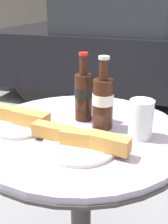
{
  "coord_description": "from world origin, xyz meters",
  "views": [
    {
      "loc": [
        0.31,
        -0.8,
        1.17
      ],
      "look_at": [
        0.0,
        0.04,
        0.8
      ],
      "focal_mm": 45.0,
      "sensor_mm": 36.0,
      "label": 1
    }
  ],
  "objects_px": {
    "cola_bottle_left": "(103,101)",
    "parked_car": "(163,46)",
    "cola_bottle_right": "(84,94)",
    "bistro_table": "(81,171)",
    "lunch_plate_near": "(21,120)",
    "lunch_plate_far": "(80,141)",
    "drinking_glass": "(141,120)"
  },
  "relations": [
    {
      "from": "cola_bottle_right",
      "to": "lunch_plate_near",
      "type": "height_order",
      "value": "cola_bottle_right"
    },
    {
      "from": "lunch_plate_near",
      "to": "lunch_plate_far",
      "type": "xyz_separation_m",
      "value": [
        0.25,
        -0.08,
        0.0
      ]
    },
    {
      "from": "parked_car",
      "to": "drinking_glass",
      "type": "bearing_deg",
      "value": -86.41
    },
    {
      "from": "lunch_plate_near",
      "to": "lunch_plate_far",
      "type": "bearing_deg",
      "value": -17.08
    },
    {
      "from": "cola_bottle_right",
      "to": "parked_car",
      "type": "bearing_deg",
      "value": 88.91
    },
    {
      "from": "drinking_glass",
      "to": "lunch_plate_far",
      "type": "relative_size",
      "value": 0.39
    },
    {
      "from": "cola_bottle_left",
      "to": "bistro_table",
      "type": "bearing_deg",
      "value": -147.48
    },
    {
      "from": "cola_bottle_right",
      "to": "bistro_table",
      "type": "bearing_deg",
      "value": -77.03
    },
    {
      "from": "bistro_table",
      "to": "cola_bottle_right",
      "type": "distance_m",
      "value": 0.28
    },
    {
      "from": "cola_bottle_right",
      "to": "parked_car",
      "type": "height_order",
      "value": "parked_car"
    },
    {
      "from": "bistro_table",
      "to": "lunch_plate_far",
      "type": "height_order",
      "value": "lunch_plate_far"
    },
    {
      "from": "lunch_plate_near",
      "to": "bistro_table",
      "type": "bearing_deg",
      "value": 11.79
    },
    {
      "from": "cola_bottle_left",
      "to": "parked_car",
      "type": "distance_m",
      "value": 2.66
    },
    {
      "from": "bistro_table",
      "to": "cola_bottle_left",
      "type": "relative_size",
      "value": 3.05
    },
    {
      "from": "drinking_glass",
      "to": "lunch_plate_near",
      "type": "bearing_deg",
      "value": -171.7
    },
    {
      "from": "drinking_glass",
      "to": "parked_car",
      "type": "xyz_separation_m",
      "value": [
        -0.17,
        2.68,
        -0.18
      ]
    },
    {
      "from": "cola_bottle_left",
      "to": "cola_bottle_right",
      "type": "xyz_separation_m",
      "value": [
        -0.08,
        0.04,
        -0.0
      ]
    },
    {
      "from": "cola_bottle_left",
      "to": "cola_bottle_right",
      "type": "relative_size",
      "value": 1.01
    },
    {
      "from": "bistro_table",
      "to": "lunch_plate_near",
      "type": "xyz_separation_m",
      "value": [
        -0.2,
        -0.04,
        0.19
      ]
    },
    {
      "from": "cola_bottle_left",
      "to": "lunch_plate_near",
      "type": "xyz_separation_m",
      "value": [
        -0.27,
        -0.08,
        -0.08
      ]
    },
    {
      "from": "drinking_glass",
      "to": "lunch_plate_far",
      "type": "distance_m",
      "value": 0.21
    },
    {
      "from": "bistro_table",
      "to": "cola_bottle_right",
      "type": "xyz_separation_m",
      "value": [
        -0.02,
        0.09,
        0.27
      ]
    },
    {
      "from": "bistro_table",
      "to": "lunch_plate_far",
      "type": "distance_m",
      "value": 0.23
    },
    {
      "from": "cola_bottle_left",
      "to": "parked_car",
      "type": "xyz_separation_m",
      "value": [
        -0.03,
        2.65,
        -0.22
      ]
    },
    {
      "from": "bistro_table",
      "to": "lunch_plate_far",
      "type": "bearing_deg",
      "value": -70.35
    },
    {
      "from": "lunch_plate_far",
      "to": "parked_car",
      "type": "relative_size",
      "value": 0.08
    },
    {
      "from": "cola_bottle_right",
      "to": "parked_car",
      "type": "relative_size",
      "value": 0.06
    },
    {
      "from": "cola_bottle_right",
      "to": "drinking_glass",
      "type": "bearing_deg",
      "value": -17.63
    },
    {
      "from": "cola_bottle_right",
      "to": "lunch_plate_near",
      "type": "bearing_deg",
      "value": -145.33
    },
    {
      "from": "cola_bottle_right",
      "to": "lunch_plate_far",
      "type": "bearing_deg",
      "value": -73.09
    },
    {
      "from": "lunch_plate_far",
      "to": "bistro_table",
      "type": "bearing_deg",
      "value": 109.65
    },
    {
      "from": "cola_bottle_left",
      "to": "cola_bottle_right",
      "type": "bearing_deg",
      "value": 152.56
    }
  ]
}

